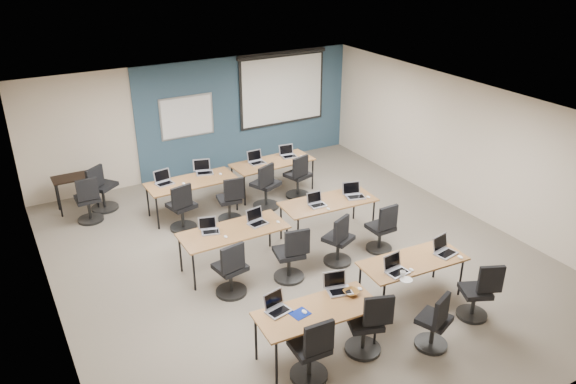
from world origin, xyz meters
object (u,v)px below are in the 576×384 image
laptop_8 (164,180)px  task_chair_10 (266,189)px  laptop_9 (203,170)px  task_chair_6 (339,244)px  projector_screen (282,85)px  task_chair_0 (312,354)px  laptop_0 (277,306)px  whiteboard (187,117)px  training_table_mid_left (234,232)px  laptop_10 (256,160)px  task_chair_9 (231,203)px  laptop_11 (288,154)px  training_table_back_left (192,183)px  task_chair_7 (382,232)px  laptop_1 (338,286)px  training_table_back_right (273,163)px  task_chair_5 (291,258)px  task_chair_8 (182,211)px  training_table_front_right (413,263)px  laptop_2 (396,268)px  training_table_front_left (317,313)px  laptop_7 (354,193)px  task_chair_1 (367,328)px  laptop_6 (316,202)px  task_chair_2 (435,325)px  utility_table (74,181)px  laptop_4 (209,228)px  task_chair_3 (478,296)px  spare_chair_b (89,203)px  task_chair_4 (231,273)px  spare_chair_a (101,191)px  task_chair_11 (298,180)px  laptop_5 (257,220)px

laptop_8 → task_chair_10: (1.94, -0.69, -0.37)m
laptop_9 → task_chair_6: bearing=-54.8°
projector_screen → task_chair_0: size_ratio=2.43×
laptop_0 → whiteboard: bearing=67.9°
training_table_mid_left → laptop_10: bearing=56.0°
task_chair_9 → laptop_11: size_ratio=2.94×
training_table_mid_left → training_table_back_left: (0.11, 2.30, -0.00)m
task_chair_0 → task_chair_7: bearing=40.0°
projector_screen → laptop_0: projector_screen is taller
laptop_1 → task_chair_9: size_ratio=0.35×
task_chair_9 → whiteboard: bearing=95.5°
training_table_back_right → laptop_1: 4.98m
training_table_back_right → task_chair_5: size_ratio=1.82×
training_table_mid_left → task_chair_8: size_ratio=1.83×
training_table_front_right → laptop_2: size_ratio=5.13×
training_table_front_left → laptop_1: size_ratio=5.01×
training_table_front_right → task_chair_7: bearing=72.7°
task_chair_7 → task_chair_10: 2.78m
laptop_7 → whiteboard: bearing=128.7°
task_chair_7 → training_table_front_right: bearing=-111.9°
task_chair_1 → task_chair_10: task_chair_10 is taller
training_table_front_left → task_chair_1: (0.61, -0.32, -0.27)m
laptop_6 → task_chair_2: bearing=-91.4°
projector_screen → task_chair_9: (-2.64, -2.62, -1.49)m
training_table_back_right → laptop_0: laptop_0 is taller
laptop_9 → utility_table: bearing=172.7°
projector_screen → training_table_mid_left: bearing=-127.9°
laptop_4 → laptop_7: 2.92m
training_table_front_left → laptop_10: laptop_10 is taller
projector_screen → laptop_6: 4.52m
laptop_0 → task_chair_5: task_chair_5 is taller
laptop_8 → laptop_10: size_ratio=1.01×
training_table_front_right → task_chair_3: bearing=-52.0°
task_chair_6 → task_chair_1: bearing=-137.4°
laptop_0 → laptop_8: laptop_8 is taller
training_table_back_left → laptop_11: size_ratio=5.46×
utility_table → laptop_8: bearing=-38.4°
projector_screen → spare_chair_b: (-5.11, -1.26, -1.48)m
laptop_1 → laptop_8: (-0.96, 4.79, 0.00)m
whiteboard → task_chair_4: whiteboard is taller
task_chair_4 → laptop_8: size_ratio=2.89×
utility_table → spare_chair_b: bearing=-81.5°
laptop_4 → task_chair_5: task_chair_5 is taller
spare_chair_a → task_chair_0: bearing=-116.2°
laptop_1 → task_chair_6: bearing=68.7°
spare_chair_b → training_table_back_right: bearing=-8.5°
task_chair_11 → spare_chair_a: size_ratio=0.98×
laptop_1 → laptop_5: laptop_1 is taller
whiteboard → laptop_2: whiteboard is taller
laptop_2 → laptop_4: 3.17m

